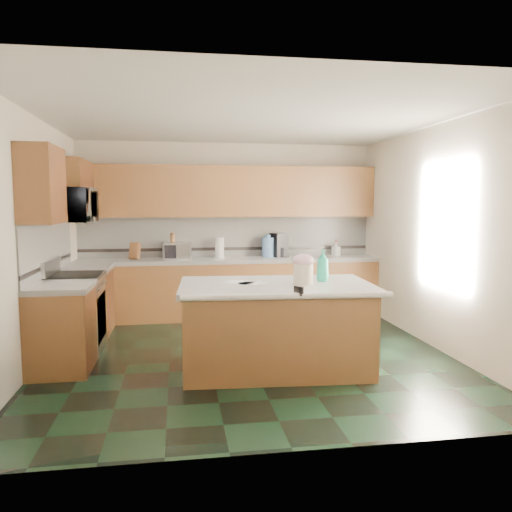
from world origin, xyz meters
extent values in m
plane|color=black|center=(0.00, 0.00, 0.00)|extent=(4.60, 4.60, 0.00)
plane|color=white|center=(0.00, 0.00, 2.70)|extent=(4.60, 4.60, 0.00)
cube|color=silver|center=(0.00, 2.32, 1.35)|extent=(4.60, 0.04, 2.70)
cube|color=silver|center=(0.00, -2.32, 1.35)|extent=(4.60, 0.04, 2.70)
cube|color=silver|center=(-2.32, 0.00, 1.35)|extent=(0.04, 4.60, 2.70)
cube|color=silver|center=(2.32, 0.00, 1.35)|extent=(0.04, 4.60, 2.70)
cube|color=#34180C|center=(0.00, 2.00, 0.43)|extent=(4.60, 0.60, 0.86)
cube|color=white|center=(0.00, 2.00, 0.89)|extent=(4.60, 0.64, 0.06)
cube|color=#34180C|center=(0.00, 2.13, 1.94)|extent=(4.60, 0.33, 0.78)
cube|color=silver|center=(0.00, 2.29, 1.24)|extent=(4.60, 0.02, 0.63)
cube|color=black|center=(0.00, 2.28, 1.04)|extent=(4.60, 0.01, 0.05)
cube|color=#34180C|center=(-2.00, 1.29, 0.43)|extent=(0.60, 0.82, 0.86)
cube|color=white|center=(-2.00, 1.29, 0.89)|extent=(0.64, 0.82, 0.06)
cube|color=#34180C|center=(-2.00, -0.24, 0.43)|extent=(0.60, 0.72, 0.86)
cube|color=white|center=(-2.00, -0.24, 0.89)|extent=(0.64, 0.72, 0.06)
cube|color=silver|center=(-2.29, 0.55, 1.24)|extent=(0.02, 2.30, 0.63)
cube|color=black|center=(-2.28, 0.55, 1.04)|extent=(0.01, 2.30, 0.05)
cube|color=#34180C|center=(-2.13, 1.42, 1.94)|extent=(0.33, 1.09, 0.78)
cube|color=#34180C|center=(-2.13, -0.24, 1.94)|extent=(0.33, 0.72, 0.78)
cube|color=#B7B7BC|center=(-2.00, 0.50, 0.44)|extent=(0.60, 0.76, 0.88)
cube|color=black|center=(-1.71, 0.50, 0.40)|extent=(0.02, 0.68, 0.55)
cube|color=black|center=(-2.00, 0.50, 0.90)|extent=(0.62, 0.78, 0.04)
cylinder|color=#B7B7BC|center=(-1.68, 0.50, 0.78)|extent=(0.02, 0.66, 0.02)
cube|color=#B7B7BC|center=(-2.26, 0.50, 1.02)|extent=(0.06, 0.76, 0.18)
imported|color=#B7B7BC|center=(-2.00, 0.50, 1.73)|extent=(0.50, 0.73, 0.41)
cube|color=#34180C|center=(0.22, -0.52, 0.43)|extent=(1.96, 1.20, 0.86)
cube|color=white|center=(0.22, -0.52, 0.89)|extent=(2.07, 1.31, 0.06)
cylinder|color=white|center=(0.22, -1.11, 0.89)|extent=(2.00, 0.19, 0.06)
cylinder|color=beige|center=(0.50, -0.61, 1.03)|extent=(0.25, 0.25, 0.21)
ellipsoid|color=#D097A9|center=(0.50, -0.61, 1.17)|extent=(0.22, 0.22, 0.14)
cylinder|color=tan|center=(0.50, -0.61, 1.21)|extent=(0.07, 0.03, 0.03)
sphere|color=tan|center=(0.46, -0.61, 1.21)|extent=(0.04, 0.04, 0.04)
sphere|color=tan|center=(0.53, -0.61, 1.21)|extent=(0.04, 0.04, 0.04)
imported|color=#1B9B7C|center=(0.75, -0.45, 1.09)|extent=(0.16, 0.16, 0.35)
cube|color=white|center=(-0.02, -0.49, 0.92)|extent=(0.32, 0.27, 0.00)
cube|color=white|center=(-0.16, -0.41, 0.92)|extent=(0.38, 0.36, 0.00)
cube|color=black|center=(0.33, -1.09, 0.93)|extent=(0.08, 0.11, 0.10)
cylinder|color=black|center=(0.33, -1.16, 0.91)|extent=(0.02, 0.08, 0.02)
cube|color=#472814|center=(-1.43, 2.05, 1.04)|extent=(0.18, 0.21, 0.27)
cylinder|color=black|center=(-0.86, 2.08, 1.00)|extent=(0.13, 0.13, 0.16)
cylinder|color=#472814|center=(-0.86, 2.08, 1.20)|extent=(0.07, 0.07, 0.23)
cube|color=#B7B7BC|center=(-0.80, 2.05, 1.04)|extent=(0.44, 0.32, 0.24)
cube|color=black|center=(-0.80, 1.92, 1.04)|extent=(0.37, 0.01, 0.20)
cylinder|color=white|center=(-0.15, 2.10, 1.07)|extent=(0.14, 0.14, 0.31)
cylinder|color=#B7B7BC|center=(-0.15, 2.10, 0.93)|extent=(0.21, 0.21, 0.01)
cylinder|color=#5480B8|center=(0.61, 2.06, 1.07)|extent=(0.19, 0.19, 0.31)
cylinder|color=#5480B8|center=(0.61, 2.06, 1.25)|extent=(0.09, 0.09, 0.04)
cube|color=black|center=(0.79, 2.08, 1.11)|extent=(0.29, 0.30, 0.37)
cylinder|color=black|center=(0.79, 2.03, 1.00)|extent=(0.15, 0.15, 0.15)
imported|color=white|center=(1.71, 2.05, 1.03)|extent=(0.13, 0.13, 0.22)
cylinder|color=red|center=(1.71, 2.05, 1.16)|extent=(0.02, 0.02, 0.03)
cube|color=white|center=(2.29, -0.20, 1.50)|extent=(0.02, 1.40, 1.10)
camera|label=1|loc=(-0.78, -5.59, 1.75)|focal=35.00mm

